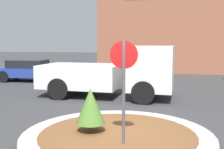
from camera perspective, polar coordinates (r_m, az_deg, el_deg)
ground_plane at (r=7.28m, az=1.11°, el=-13.00°), size 120.00×120.00×0.00m
traffic_island at (r=7.25m, az=1.12°, el=-12.43°), size 4.82×4.82×0.15m
stop_sign at (r=6.21m, az=2.41°, el=-0.30°), size 0.62×0.07×2.49m
island_shrub at (r=7.19m, az=-4.40°, el=-6.38°), size 0.75×0.75×1.13m
utility_truck at (r=12.38m, az=0.33°, el=0.34°), size 5.96×2.68×2.29m
storefront_building at (r=25.29m, az=16.14°, el=8.76°), size 15.47×6.07×7.05m
parked_sedan_blue at (r=18.37m, az=-16.21°, el=0.86°), size 4.70×1.89×1.35m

